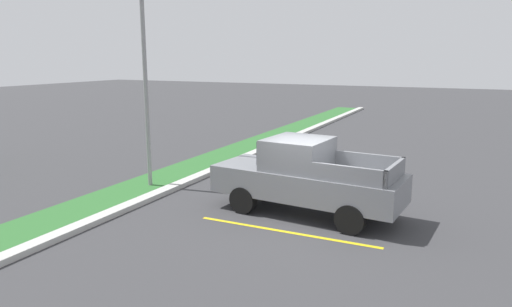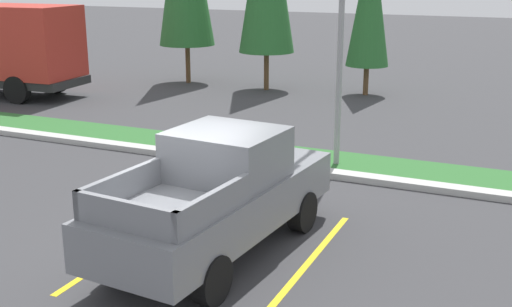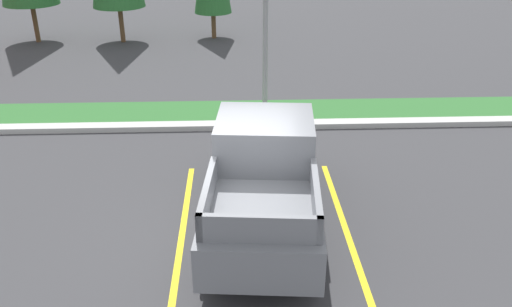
{
  "view_description": "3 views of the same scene",
  "coord_description": "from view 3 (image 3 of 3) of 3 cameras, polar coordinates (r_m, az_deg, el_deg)",
  "views": [
    {
      "loc": [
        -11.07,
        -3.82,
        4.27
      ],
      "look_at": [
        1.19,
        2.04,
        1.45
      ],
      "focal_mm": 32.54,
      "sensor_mm": 36.0,
      "label": 1
    },
    {
      "loc": [
        5.39,
        -8.83,
        4.71
      ],
      "look_at": [
        0.81,
        1.44,
        1.46
      ],
      "focal_mm": 45.23,
      "sensor_mm": 36.0,
      "label": 2
    },
    {
      "loc": [
        0.15,
        -8.38,
        5.71
      ],
      "look_at": [
        0.56,
        1.53,
        0.9
      ],
      "focal_mm": 37.29,
      "sensor_mm": 36.0,
      "label": 3
    }
  ],
  "objects": [
    {
      "name": "curb_strip",
      "position": [
        14.52,
        -2.78,
        3.02
      ],
      "size": [
        56.0,
        0.4,
        0.15
      ],
      "primitive_type": "cube",
      "color": "#B2B2AD",
      "rests_on": "ground"
    },
    {
      "name": "pickup_truck_main",
      "position": [
        9.85,
        0.89,
        -2.42
      ],
      "size": [
        2.34,
        5.37,
        2.1
      ],
      "color": "black",
      "rests_on": "ground"
    },
    {
      "name": "parking_line_far",
      "position": [
        10.53,
        9.36,
        -7.32
      ],
      "size": [
        0.12,
        4.8,
        0.01
      ],
      "primitive_type": "cube",
      "color": "yellow",
      "rests_on": "ground"
    },
    {
      "name": "ground_plane",
      "position": [
        10.15,
        -2.83,
        -8.41
      ],
      "size": [
        120.0,
        120.0,
        0.0
      ],
      "primitive_type": "plane",
      "color": "#38383A"
    },
    {
      "name": "grass_median",
      "position": [
        15.56,
        -2.76,
        4.44
      ],
      "size": [
        56.0,
        1.8,
        0.06
      ],
      "primitive_type": "cube",
      "color": "#2D662D",
      "rests_on": "ground"
    },
    {
      "name": "parking_line_near",
      "position": [
        10.38,
        -7.81,
        -7.74
      ],
      "size": [
        0.12,
        4.8,
        0.01
      ],
      "primitive_type": "cube",
      "color": "yellow",
      "rests_on": "ground"
    }
  ]
}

